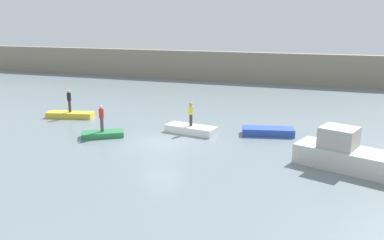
# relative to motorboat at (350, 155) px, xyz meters

# --- Properties ---
(ground_plane) EXTENTS (120.00, 120.00, 0.00)m
(ground_plane) POSITION_rel_motorboat_xyz_m (-11.06, 0.81, -0.74)
(ground_plane) COLOR slate
(embankment_wall) EXTENTS (80.00, 1.20, 3.72)m
(embankment_wall) POSITION_rel_motorboat_xyz_m (-11.06, 27.91, 1.12)
(embankment_wall) COLOR gray
(embankment_wall) RESTS_ON ground_plane
(motorboat) EXTENTS (6.21, 3.90, 2.14)m
(motorboat) POSITION_rel_motorboat_xyz_m (0.00, 0.00, 0.00)
(motorboat) COLOR beige
(motorboat) RESTS_ON ground_plane
(rowboat_yellow) EXTENTS (3.86, 1.88, 0.44)m
(rowboat_yellow) POSITION_rel_motorboat_xyz_m (-20.71, 4.78, -0.52)
(rowboat_yellow) COLOR gold
(rowboat_yellow) RESTS_ON ground_plane
(rowboat_green) EXTENTS (2.93, 2.46, 0.36)m
(rowboat_green) POSITION_rel_motorboat_xyz_m (-15.39, 0.88, -0.56)
(rowboat_green) COLOR #2D7F47
(rowboat_green) RESTS_ON ground_plane
(rowboat_white) EXTENTS (3.72, 1.86, 0.50)m
(rowboat_white) POSITION_rel_motorboat_xyz_m (-10.11, 3.74, -0.49)
(rowboat_white) COLOR white
(rowboat_white) RESTS_ON ground_plane
(rowboat_blue) EXTENTS (3.64, 1.97, 0.50)m
(rowboat_blue) POSITION_rel_motorboat_xyz_m (-4.96, 4.92, -0.49)
(rowboat_blue) COLOR #2B4CAD
(rowboat_blue) RESTS_ON ground_plane
(person_dark_shirt) EXTENTS (0.32, 0.32, 1.80)m
(person_dark_shirt) POSITION_rel_motorboat_xyz_m (-20.71, 4.78, 0.71)
(person_dark_shirt) COLOR #38332D
(person_dark_shirt) RESTS_ON rowboat_yellow
(person_red_shirt) EXTENTS (0.32, 0.32, 1.79)m
(person_red_shirt) POSITION_rel_motorboat_xyz_m (-15.39, 0.88, 0.62)
(person_red_shirt) COLOR #4C4C56
(person_red_shirt) RESTS_ON rowboat_green
(person_yellow_shirt) EXTENTS (0.32, 0.32, 1.65)m
(person_yellow_shirt) POSITION_rel_motorboat_xyz_m (-10.11, 3.74, 0.69)
(person_yellow_shirt) COLOR #38332D
(person_yellow_shirt) RESTS_ON rowboat_white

